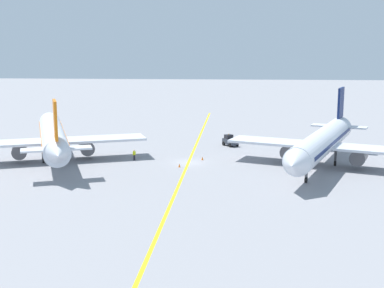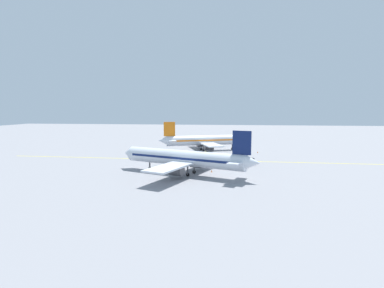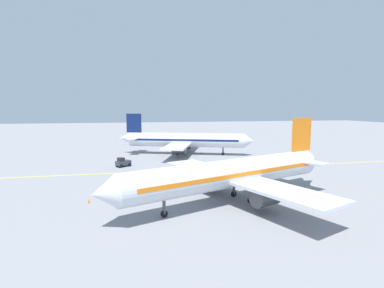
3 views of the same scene
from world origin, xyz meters
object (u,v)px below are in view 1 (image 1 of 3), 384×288
object	(u,v)px
airplane_at_gate	(323,142)
traffic_cone_by_wingtip	(104,139)
ground_crew_worker	(134,155)
traffic_cone_mid_apron	(179,165)
baggage_tug_dark	(230,141)
traffic_cone_far_edge	(202,158)
traffic_cone_near_nose	(296,156)
airplane_adjacent_stand	(53,136)

from	to	relation	value
airplane_at_gate	traffic_cone_by_wingtip	world-z (taller)	airplane_at_gate
ground_crew_worker	traffic_cone_mid_apron	world-z (taller)	ground_crew_worker
baggage_tug_dark	traffic_cone_by_wingtip	distance (m)	23.90
traffic_cone_mid_apron	traffic_cone_by_wingtip	world-z (taller)	same
traffic_cone_mid_apron	traffic_cone_far_edge	world-z (taller)	same
ground_crew_worker	traffic_cone_near_nose	world-z (taller)	ground_crew_worker
traffic_cone_mid_apron	baggage_tug_dark	bearing A→B (deg)	-112.68
ground_crew_worker	traffic_cone_by_wingtip	size ratio (longest dim) A/B	3.05
ground_crew_worker	traffic_cone_by_wingtip	world-z (taller)	ground_crew_worker
traffic_cone_far_edge	traffic_cone_near_nose	bearing A→B (deg)	-170.37
airplane_adjacent_stand	traffic_cone_far_edge	xyz separation A→B (m)	(-22.85, -1.87, -3.43)
ground_crew_worker	traffic_cone_mid_apron	xyz separation A→B (m)	(-7.38, 4.08, -0.63)
airplane_at_gate	traffic_cone_mid_apron	bearing A→B (deg)	4.68
traffic_cone_near_nose	traffic_cone_by_wingtip	bearing A→B (deg)	-22.11
ground_crew_worker	traffic_cone_far_edge	size ratio (longest dim) A/B	3.05
airplane_at_gate	traffic_cone_mid_apron	size ratio (longest dim) A/B	62.34
airplane_at_gate	airplane_adjacent_stand	bearing A→B (deg)	-2.30
airplane_adjacent_stand	baggage_tug_dark	distance (m)	30.59
airplane_at_gate	baggage_tug_dark	distance (m)	20.83
baggage_tug_dark	traffic_cone_by_wingtip	bearing A→B (deg)	-9.89
airplane_at_gate	traffic_cone_near_nose	xyz separation A→B (m)	(3.10, -5.97, -3.43)
traffic_cone_near_nose	traffic_cone_mid_apron	world-z (taller)	same
airplane_adjacent_stand	traffic_cone_far_edge	distance (m)	23.19
traffic_cone_far_edge	traffic_cone_mid_apron	bearing A→B (deg)	59.58
traffic_cone_far_edge	ground_crew_worker	bearing A→B (deg)	6.07
traffic_cone_mid_apron	airplane_adjacent_stand	bearing A→B (deg)	-9.53
baggage_tug_dark	traffic_cone_mid_apron	distance (m)	18.80
traffic_cone_by_wingtip	traffic_cone_far_edge	bearing A→B (deg)	139.97
airplane_adjacent_stand	traffic_cone_far_edge	size ratio (longest dim) A/B	62.23
airplane_adjacent_stand	traffic_cone_mid_apron	xyz separation A→B (m)	(-19.81, 3.32, -3.43)
airplane_at_gate	baggage_tug_dark	size ratio (longest dim) A/B	10.34
traffic_cone_by_wingtip	airplane_adjacent_stand	bearing A→B (deg)	79.03
airplane_adjacent_stand	traffic_cone_mid_apron	size ratio (longest dim) A/B	62.23
airplane_at_gate	baggage_tug_dark	xyz separation A→B (m)	(13.47, -15.64, -2.81)
airplane_at_gate	ground_crew_worker	xyz separation A→B (m)	(28.10, -2.39, -2.80)
baggage_tug_dark	traffic_cone_far_edge	distance (m)	12.86
ground_crew_worker	traffic_cone_mid_apron	distance (m)	8.46
baggage_tug_dark	traffic_cone_near_nose	world-z (taller)	baggage_tug_dark
traffic_cone_mid_apron	traffic_cone_far_edge	distance (m)	6.02
airplane_adjacent_stand	traffic_cone_near_nose	world-z (taller)	airplane_adjacent_stand
baggage_tug_dark	ground_crew_worker	world-z (taller)	baggage_tug_dark
traffic_cone_by_wingtip	baggage_tug_dark	bearing A→B (deg)	170.11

